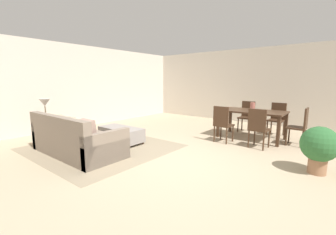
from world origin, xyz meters
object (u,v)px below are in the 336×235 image
dining_chair_far_left (247,114)px  dining_chair_head_east (301,125)px  side_table (47,125)px  vase_centerpiece (253,107)px  couch (76,140)px  table_lamp (45,103)px  dining_chair_near_right (258,126)px  dining_chair_far_right (277,117)px  dining_table (252,114)px  ottoman_table (121,134)px  potted_plant (319,146)px  dining_chair_near_left (222,122)px

dining_chair_far_left → dining_chair_head_east: same height
side_table → vase_centerpiece: bearing=43.2°
side_table → dining_chair_head_east: 6.17m
couch → vase_centerpiece: size_ratio=10.26×
side_table → table_lamp: table_lamp is taller
dining_chair_near_right → dining_chair_far_right: bearing=89.7°
couch → dining_chair_far_right: size_ratio=2.37×
couch → dining_table: couch is taller
dining_chair_near_right → dining_chair_far_left: 1.84m
dining_chair_far_right → vase_centerpiece: vase_centerpiece is taller
dining_chair_near_right → dining_chair_far_left: (-0.83, 1.64, 0.00)m
ottoman_table → vase_centerpiece: vase_centerpiece is taller
dining_table → dining_chair_near_right: (0.43, -0.83, -0.15)m
side_table → dining_table: dining_table is taller
couch → table_lamp: 1.55m
vase_centerpiece → potted_plant: bearing=-44.8°
dining_chair_near_left → vase_centerpiece: size_ratio=4.34×
dining_table → dining_chair_head_east: bearing=0.1°
potted_plant → dining_chair_near_right: bearing=146.3°
dining_chair_far_left → dining_chair_far_right: size_ratio=1.00×
dining_chair_far_left → potted_plant: size_ratio=1.15×
dining_chair_near_left → vase_centerpiece: (0.45, 0.85, 0.35)m
dining_table → vase_centerpiece: bearing=-46.9°
side_table → ottoman_table: bearing=39.3°
dining_chair_far_left → dining_chair_far_right: (0.84, 0.05, 0.00)m
table_lamp → dining_chair_head_east: (4.99, 3.63, -0.47)m
ottoman_table → table_lamp: 2.00m
side_table → potted_plant: bearing=19.7°
dining_chair_far_right → dining_table: bearing=-117.1°
dining_chair_near_left → dining_chair_head_east: size_ratio=1.00×
dining_chair_near_right → table_lamp: bearing=-146.7°
table_lamp → dining_table: (3.84, 3.63, -0.32)m
vase_centerpiece → potted_plant: size_ratio=0.26×
table_lamp → dining_chair_near_left: bearing=39.1°
dining_chair_far_right → vase_centerpiece: 1.03m
ottoman_table → dining_chair_near_right: dining_chair_near_right is taller
dining_chair_near_right → dining_chair_head_east: (0.72, 0.83, 0.00)m
dining_chair_near_right → ottoman_table: bearing=-150.1°
dining_chair_far_right → couch: bearing=-122.7°
vase_centerpiece → ottoman_table: bearing=-134.7°
dining_chair_near_right → potted_plant: 1.48m
side_table → dining_chair_near_left: size_ratio=0.63×
dining_chair_near_right → dining_table: bearing=117.4°
ottoman_table → dining_chair_far_right: bearing=49.4°
potted_plant → dining_chair_far_right: bearing=116.0°
couch → dining_chair_far_right: bearing=57.3°
dining_chair_near_right → vase_centerpiece: bearing=117.0°
side_table → dining_chair_near_right: 5.11m
ottoman_table → dining_chair_far_left: size_ratio=1.29×
dining_chair_far_left → side_table: bearing=-127.8°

